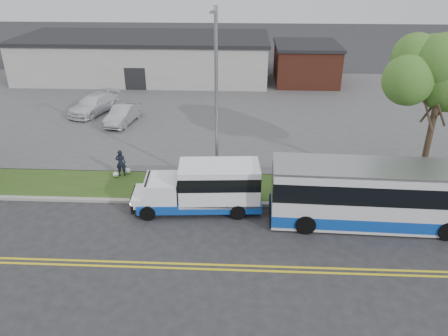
# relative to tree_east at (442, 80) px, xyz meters

# --- Properties ---
(ground) EXTENTS (140.00, 140.00, 0.00)m
(ground) POSITION_rel_tree_east_xyz_m (-14.00, -3.00, -6.20)
(ground) COLOR #28282B
(ground) RESTS_ON ground
(lane_line_north) EXTENTS (70.00, 0.12, 0.01)m
(lane_line_north) POSITION_rel_tree_east_xyz_m (-14.00, -6.85, -6.20)
(lane_line_north) COLOR yellow
(lane_line_north) RESTS_ON ground
(lane_line_south) EXTENTS (70.00, 0.12, 0.01)m
(lane_line_south) POSITION_rel_tree_east_xyz_m (-14.00, -7.15, -6.20)
(lane_line_south) COLOR yellow
(lane_line_south) RESTS_ON ground
(curb) EXTENTS (80.00, 0.30, 0.15)m
(curb) POSITION_rel_tree_east_xyz_m (-14.00, -1.90, -6.13)
(curb) COLOR #9E9B93
(curb) RESTS_ON ground
(verge) EXTENTS (80.00, 3.30, 0.10)m
(verge) POSITION_rel_tree_east_xyz_m (-14.00, -0.10, -6.15)
(verge) COLOR #284818
(verge) RESTS_ON ground
(parking_lot) EXTENTS (80.00, 25.00, 0.10)m
(parking_lot) POSITION_rel_tree_east_xyz_m (-14.00, 14.00, -6.15)
(parking_lot) COLOR #4C4C4F
(parking_lot) RESTS_ON ground
(commercial_building) EXTENTS (25.40, 10.40, 4.35)m
(commercial_building) POSITION_rel_tree_east_xyz_m (-20.00, 24.00, -4.02)
(commercial_building) COLOR #9E9E99
(commercial_building) RESTS_ON ground
(brick_wing) EXTENTS (6.30, 7.30, 3.90)m
(brick_wing) POSITION_rel_tree_east_xyz_m (-3.50, 23.00, -4.24)
(brick_wing) COLOR brown
(brick_wing) RESTS_ON ground
(tree_east) EXTENTS (5.20, 5.20, 8.33)m
(tree_east) POSITION_rel_tree_east_xyz_m (0.00, 0.00, 0.00)
(tree_east) COLOR #34281C
(tree_east) RESTS_ON verge
(streetlight_near) EXTENTS (0.35, 1.53, 9.50)m
(streetlight_near) POSITION_rel_tree_east_xyz_m (-11.00, -0.27, -0.97)
(streetlight_near) COLOR gray
(streetlight_near) RESTS_ON verge
(shuttle_bus) EXTENTS (6.56, 2.53, 2.47)m
(shuttle_bus) POSITION_rel_tree_east_xyz_m (-11.38, -2.36, -4.89)
(shuttle_bus) COLOR #0F40A6
(shuttle_bus) RESTS_ON ground
(transit_bus) EXTENTS (10.97, 2.94, 3.02)m
(transit_bus) POSITION_rel_tree_east_xyz_m (-2.79, -3.27, -4.68)
(transit_bus) COLOR silver
(transit_bus) RESTS_ON ground
(pedestrian) EXTENTS (0.62, 0.45, 1.59)m
(pedestrian) POSITION_rel_tree_east_xyz_m (-16.65, 1.00, -5.31)
(pedestrian) COLOR black
(pedestrian) RESTS_ON verge
(parked_car_a) EXTENTS (2.14, 4.37, 1.38)m
(parked_car_a) POSITION_rel_tree_east_xyz_m (-18.82, 9.78, -5.41)
(parked_car_a) COLOR #A1A4A8
(parked_car_a) RESTS_ON parking_lot
(parked_car_b) EXTENTS (3.67, 5.44, 1.46)m
(parked_car_b) POSITION_rel_tree_east_xyz_m (-21.78, 12.11, -5.37)
(parked_car_b) COLOR white
(parked_car_b) RESTS_ON parking_lot
(grocery_bag_left) EXTENTS (0.32, 0.32, 0.32)m
(grocery_bag_left) POSITION_rel_tree_east_xyz_m (-16.95, 0.75, -5.94)
(grocery_bag_left) COLOR white
(grocery_bag_left) RESTS_ON verge
(grocery_bag_right) EXTENTS (0.32, 0.32, 0.32)m
(grocery_bag_right) POSITION_rel_tree_east_xyz_m (-16.35, 1.25, -5.94)
(grocery_bag_right) COLOR white
(grocery_bag_right) RESTS_ON verge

